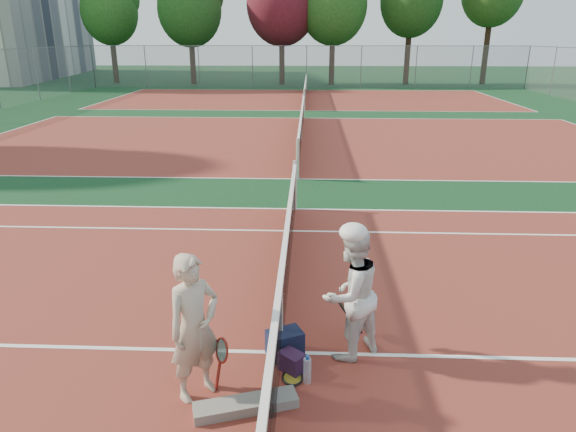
{
  "coord_description": "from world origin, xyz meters",
  "views": [
    {
      "loc": [
        0.31,
        -5.3,
        3.61
      ],
      "look_at": [
        0.0,
        2.02,
        1.05
      ],
      "focal_mm": 32.0,
      "sensor_mm": 36.0,
      "label": 1
    }
  ],
  "objects_px": {
    "player_a": "(194,327)",
    "sports_bag_purple": "(292,362)",
    "racket_black_held": "(342,317)",
    "sports_bag_navy": "(285,343)",
    "racket_spare": "(292,378)",
    "racket_red": "(222,364)",
    "water_bottle": "(307,371)",
    "player_b": "(351,294)",
    "net_main": "(281,316)"
  },
  "relations": [
    {
      "from": "player_a",
      "to": "sports_bag_navy",
      "type": "distance_m",
      "value": 1.32
    },
    {
      "from": "racket_red",
      "to": "racket_spare",
      "type": "height_order",
      "value": "racket_red"
    },
    {
      "from": "racket_black_held",
      "to": "sports_bag_purple",
      "type": "height_order",
      "value": "racket_black_held"
    },
    {
      "from": "racket_red",
      "to": "water_bottle",
      "type": "relative_size",
      "value": 1.98
    },
    {
      "from": "sports_bag_purple",
      "to": "racket_black_held",
      "type": "bearing_deg",
      "value": 51.48
    },
    {
      "from": "sports_bag_purple",
      "to": "water_bottle",
      "type": "xyz_separation_m",
      "value": [
        0.18,
        -0.2,
        0.03
      ]
    },
    {
      "from": "player_a",
      "to": "sports_bag_navy",
      "type": "xyz_separation_m",
      "value": [
        0.89,
        0.73,
        -0.64
      ]
    },
    {
      "from": "sports_bag_purple",
      "to": "water_bottle",
      "type": "distance_m",
      "value": 0.27
    },
    {
      "from": "player_b",
      "to": "racket_red",
      "type": "distance_m",
      "value": 1.64
    },
    {
      "from": "racket_spare",
      "to": "sports_bag_navy",
      "type": "bearing_deg",
      "value": 7.88
    },
    {
      "from": "sports_bag_navy",
      "to": "player_b",
      "type": "bearing_deg",
      "value": 4.42
    },
    {
      "from": "player_a",
      "to": "racket_black_held",
      "type": "height_order",
      "value": "player_a"
    },
    {
      "from": "player_b",
      "to": "racket_red",
      "type": "bearing_deg",
      "value": -13.36
    },
    {
      "from": "racket_black_held",
      "to": "racket_spare",
      "type": "bearing_deg",
      "value": 45.65
    },
    {
      "from": "player_b",
      "to": "racket_black_held",
      "type": "xyz_separation_m",
      "value": [
        -0.05,
        0.41,
        -0.55
      ]
    },
    {
      "from": "player_b",
      "to": "net_main",
      "type": "bearing_deg",
      "value": -38.11
    },
    {
      "from": "net_main",
      "to": "racket_black_held",
      "type": "xyz_separation_m",
      "value": [
        0.76,
        0.43,
        -0.25
      ]
    },
    {
      "from": "player_a",
      "to": "racket_black_held",
      "type": "xyz_separation_m",
      "value": [
        1.6,
        1.2,
        -0.55
      ]
    },
    {
      "from": "net_main",
      "to": "water_bottle",
      "type": "xyz_separation_m",
      "value": [
        0.32,
        -0.55,
        -0.36
      ]
    },
    {
      "from": "player_a",
      "to": "sports_bag_purple",
      "type": "bearing_deg",
      "value": -21.93
    },
    {
      "from": "sports_bag_purple",
      "to": "sports_bag_navy",
      "type": "bearing_deg",
      "value": 107.47
    },
    {
      "from": "player_a",
      "to": "sports_bag_navy",
      "type": "height_order",
      "value": "player_a"
    },
    {
      "from": "racket_red",
      "to": "sports_bag_purple",
      "type": "xyz_separation_m",
      "value": [
        0.74,
        0.32,
        -0.18
      ]
    },
    {
      "from": "racket_spare",
      "to": "racket_red",
      "type": "bearing_deg",
      "value": 97.29
    },
    {
      "from": "racket_spare",
      "to": "net_main",
      "type": "bearing_deg",
      "value": 12.15
    },
    {
      "from": "player_b",
      "to": "sports_bag_purple",
      "type": "distance_m",
      "value": 1.02
    },
    {
      "from": "racket_red",
      "to": "racket_spare",
      "type": "xyz_separation_m",
      "value": [
        0.75,
        0.17,
        -0.28
      ]
    },
    {
      "from": "sports_bag_purple",
      "to": "water_bottle",
      "type": "bearing_deg",
      "value": -48.8
    },
    {
      "from": "player_b",
      "to": "sports_bag_purple",
      "type": "bearing_deg",
      "value": -10.81
    },
    {
      "from": "racket_red",
      "to": "racket_spare",
      "type": "distance_m",
      "value": 0.82
    },
    {
      "from": "player_b",
      "to": "water_bottle",
      "type": "xyz_separation_m",
      "value": [
        -0.49,
        -0.56,
        -0.66
      ]
    },
    {
      "from": "racket_black_held",
      "to": "water_bottle",
      "type": "height_order",
      "value": "racket_black_held"
    },
    {
      "from": "net_main",
      "to": "water_bottle",
      "type": "relative_size",
      "value": 36.6
    },
    {
      "from": "racket_black_held",
      "to": "sports_bag_navy",
      "type": "height_order",
      "value": "racket_black_held"
    },
    {
      "from": "sports_bag_navy",
      "to": "sports_bag_purple",
      "type": "relative_size",
      "value": 1.41
    },
    {
      "from": "player_a",
      "to": "water_bottle",
      "type": "distance_m",
      "value": 1.35
    },
    {
      "from": "player_a",
      "to": "sports_bag_navy",
      "type": "relative_size",
      "value": 3.96
    },
    {
      "from": "player_b",
      "to": "sports_bag_navy",
      "type": "height_order",
      "value": "player_b"
    },
    {
      "from": "player_a",
      "to": "sports_bag_purple",
      "type": "height_order",
      "value": "player_a"
    },
    {
      "from": "racket_spare",
      "to": "water_bottle",
      "type": "height_order",
      "value": "water_bottle"
    },
    {
      "from": "player_b",
      "to": "racket_black_held",
      "type": "distance_m",
      "value": 0.69
    },
    {
      "from": "racket_red",
      "to": "sports_bag_purple",
      "type": "relative_size",
      "value": 2.07
    },
    {
      "from": "water_bottle",
      "to": "racket_black_held",
      "type": "bearing_deg",
      "value": 65.83
    },
    {
      "from": "racket_spare",
      "to": "sports_bag_navy",
      "type": "xyz_separation_m",
      "value": [
        -0.11,
        0.45,
        0.15
      ]
    },
    {
      "from": "sports_bag_purple",
      "to": "water_bottle",
      "type": "height_order",
      "value": "water_bottle"
    },
    {
      "from": "racket_black_held",
      "to": "sports_bag_purple",
      "type": "bearing_deg",
      "value": 40.31
    },
    {
      "from": "net_main",
      "to": "sports_bag_purple",
      "type": "distance_m",
      "value": 0.54
    },
    {
      "from": "sports_bag_navy",
      "to": "water_bottle",
      "type": "distance_m",
      "value": 0.57
    },
    {
      "from": "racket_spare",
      "to": "water_bottle",
      "type": "xyz_separation_m",
      "value": [
        0.17,
        -0.05,
        0.14
      ]
    },
    {
      "from": "player_a",
      "to": "racket_red",
      "type": "height_order",
      "value": "player_a"
    }
  ]
}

